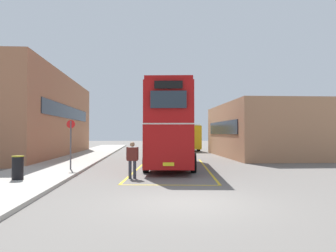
# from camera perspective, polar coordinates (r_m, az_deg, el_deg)

# --- Properties ---
(ground_plane) EXTENTS (135.60, 135.60, 0.00)m
(ground_plane) POSITION_cam_1_polar(r_m,az_deg,el_deg) (24.08, -1.05, -6.17)
(ground_plane) COLOR #66605B
(sidewalk_left) EXTENTS (4.00, 57.60, 0.14)m
(sidewalk_left) POSITION_cam_1_polar(r_m,az_deg,el_deg) (26.97, -15.30, -5.45)
(sidewalk_left) COLOR #A39E93
(sidewalk_left) RESTS_ON ground
(brick_building_left) EXTENTS (5.17, 20.78, 7.13)m
(brick_building_left) POSITION_cam_1_polar(r_m,az_deg,el_deg) (31.38, -21.43, 1.56)
(brick_building_left) COLOR #9E6647
(brick_building_left) RESTS_ON ground
(depot_building_right) EXTENTS (7.59, 13.00, 4.61)m
(depot_building_right) POSITION_cam_1_polar(r_m,az_deg,el_deg) (30.11, 16.42, -0.75)
(depot_building_right) COLOR #AD7A56
(depot_building_right) RESTS_ON ground
(double_decker_bus) EXTENTS (3.47, 10.81, 4.75)m
(double_decker_bus) POSITION_cam_1_polar(r_m,az_deg,el_deg) (20.26, 0.52, 0.03)
(double_decker_bus) COLOR black
(double_decker_bus) RESTS_ON ground
(single_deck_bus) EXTENTS (3.07, 8.94, 3.02)m
(single_deck_bus) POSITION_cam_1_polar(r_m,az_deg,el_deg) (39.86, 2.81, -1.89)
(single_deck_bus) COLOR black
(single_deck_bus) RESTS_ON ground
(pedestrian_boarding) EXTENTS (0.55, 0.28, 1.65)m
(pedestrian_boarding) POSITION_cam_1_polar(r_m,az_deg,el_deg) (14.89, -6.24, -5.48)
(pedestrian_boarding) COLOR #2D2D38
(pedestrian_boarding) RESTS_ON ground
(litter_bin) EXTENTS (0.48, 0.48, 0.98)m
(litter_bin) POSITION_cam_1_polar(r_m,az_deg,el_deg) (14.88, -24.75, -6.61)
(litter_bin) COLOR black
(litter_bin) RESTS_ON sidewalk_left
(bus_stop_sign) EXTENTS (0.44, 0.08, 2.61)m
(bus_stop_sign) POSITION_cam_1_polar(r_m,az_deg,el_deg) (18.15, -16.62, -2.28)
(bus_stop_sign) COLOR #4C4C51
(bus_stop_sign) RESTS_ON sidewalk_left
(bay_marking_yellow) EXTENTS (5.32, 13.01, 0.01)m
(bay_marking_yellow) POSITION_cam_1_polar(r_m,az_deg,el_deg) (18.43, 0.72, -7.65)
(bay_marking_yellow) COLOR gold
(bay_marking_yellow) RESTS_ON ground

